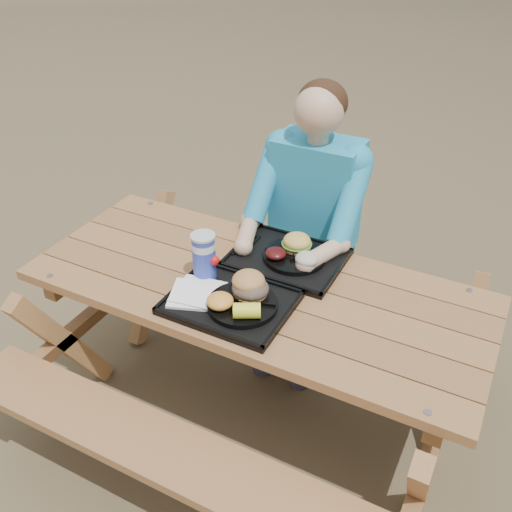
% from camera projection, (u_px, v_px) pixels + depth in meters
% --- Properties ---
extents(ground, '(60.00, 60.00, 0.00)m').
position_uv_depth(ground, '(256.00, 413.00, 2.65)').
color(ground, '#999999').
rests_on(ground, ground).
extents(picnic_table, '(1.80, 1.49, 0.75)m').
position_uv_depth(picnic_table, '(256.00, 354.00, 2.44)').
color(picnic_table, '#999999').
rests_on(picnic_table, ground).
extents(tray_near, '(0.45, 0.35, 0.02)m').
position_uv_depth(tray_near, '(230.00, 303.00, 2.11)').
color(tray_near, black).
rests_on(tray_near, picnic_table).
extents(tray_far, '(0.45, 0.35, 0.02)m').
position_uv_depth(tray_far, '(287.00, 259.00, 2.35)').
color(tray_far, black).
rests_on(tray_far, picnic_table).
extents(plate_near, '(0.26, 0.26, 0.02)m').
position_uv_depth(plate_near, '(242.00, 304.00, 2.07)').
color(plate_near, black).
rests_on(plate_near, tray_near).
extents(plate_far, '(0.26, 0.26, 0.02)m').
position_uv_depth(plate_far, '(295.00, 256.00, 2.33)').
color(plate_far, black).
rests_on(plate_far, tray_far).
extents(napkin_stack, '(0.23, 0.23, 0.02)m').
position_uv_depth(napkin_stack, '(194.00, 293.00, 2.13)').
color(napkin_stack, white).
rests_on(napkin_stack, tray_near).
extents(soda_cup, '(0.09, 0.09, 0.18)m').
position_uv_depth(soda_cup, '(204.00, 257.00, 2.18)').
color(soda_cup, '#162AA6').
rests_on(soda_cup, tray_near).
extents(condiment_bbq, '(0.05, 0.05, 0.03)m').
position_uv_depth(condiment_bbq, '(245.00, 280.00, 2.18)').
color(condiment_bbq, black).
rests_on(condiment_bbq, tray_near).
extents(condiment_mustard, '(0.05, 0.05, 0.03)m').
position_uv_depth(condiment_mustard, '(257.00, 285.00, 2.16)').
color(condiment_mustard, yellow).
rests_on(condiment_mustard, tray_near).
extents(sandwich, '(0.13, 0.13, 0.13)m').
position_uv_depth(sandwich, '(250.00, 279.00, 2.07)').
color(sandwich, '#BD8442').
rests_on(sandwich, plate_near).
extents(mac_cheese, '(0.10, 0.10, 0.05)m').
position_uv_depth(mac_cheese, '(220.00, 301.00, 2.03)').
color(mac_cheese, '#F0A73F').
rests_on(mac_cheese, plate_near).
extents(corn_cob, '(0.13, 0.13, 0.06)m').
position_uv_depth(corn_cob, '(247.00, 311.00, 1.98)').
color(corn_cob, '#F5FA34').
rests_on(corn_cob, plate_near).
extents(cutlery_far, '(0.03, 0.17, 0.01)m').
position_uv_depth(cutlery_far, '(249.00, 246.00, 2.41)').
color(cutlery_far, black).
rests_on(cutlery_far, tray_far).
extents(burger, '(0.12, 0.12, 0.10)m').
position_uv_depth(burger, '(297.00, 238.00, 2.33)').
color(burger, gold).
rests_on(burger, plate_far).
extents(baked_beans, '(0.09, 0.09, 0.04)m').
position_uv_depth(baked_beans, '(276.00, 253.00, 2.30)').
color(baked_beans, '#430D0D').
rests_on(baked_beans, plate_far).
extents(potato_salad, '(0.09, 0.09, 0.05)m').
position_uv_depth(potato_salad, '(307.00, 259.00, 2.25)').
color(potato_salad, beige).
rests_on(potato_salad, plate_far).
extents(diner, '(0.48, 0.84, 1.28)m').
position_uv_depth(diner, '(312.00, 239.00, 2.70)').
color(diner, '#1BAEC0').
rests_on(diner, ground).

